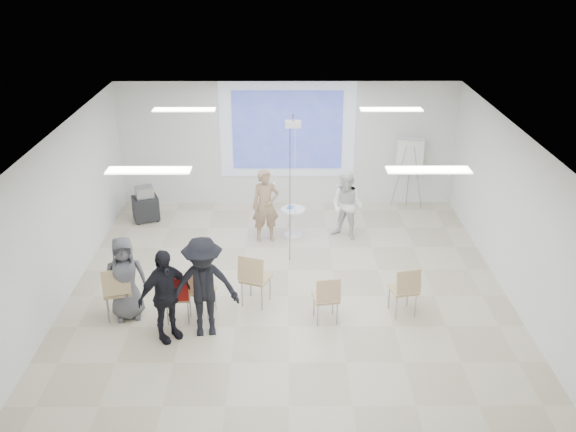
{
  "coord_description": "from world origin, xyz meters",
  "views": [
    {
      "loc": [
        -0.04,
        -10.15,
        6.03
      ],
      "look_at": [
        0.0,
        0.8,
        1.25
      ],
      "focal_mm": 40.0,
      "sensor_mm": 36.0,
      "label": 1
    }
  ],
  "objects_px": {
    "chair_center": "(254,276)",
    "audience_left": "(164,289)",
    "player_left": "(266,201)",
    "audience_mid": "(203,281)",
    "chair_left_mid": "(177,294)",
    "laptop": "(202,289)",
    "pedestal_table": "(293,221)",
    "chair_left_inner": "(200,289)",
    "audience_outer": "(125,274)",
    "chair_far_left": "(117,288)",
    "chair_right_inner": "(327,296)",
    "player_right": "(347,202)",
    "flipchart_easel": "(410,157)",
    "av_cart": "(145,205)",
    "chair_right_far": "(405,287)"
  },
  "relations": [
    {
      "from": "chair_center",
      "to": "flipchart_easel",
      "type": "relative_size",
      "value": 0.58
    },
    {
      "from": "chair_far_left",
      "to": "chair_left_mid",
      "type": "relative_size",
      "value": 1.08
    },
    {
      "from": "chair_far_left",
      "to": "chair_right_inner",
      "type": "distance_m",
      "value": 3.54
    },
    {
      "from": "player_right",
      "to": "chair_left_mid",
      "type": "xyz_separation_m",
      "value": [
        -3.13,
        -3.32,
        -0.29
      ]
    },
    {
      "from": "flipchart_easel",
      "to": "av_cart",
      "type": "relative_size",
      "value": 2.09
    },
    {
      "from": "laptop",
      "to": "chair_center",
      "type": "bearing_deg",
      "value": -147.51
    },
    {
      "from": "player_right",
      "to": "chair_right_far",
      "type": "xyz_separation_m",
      "value": [
        0.73,
        -3.13,
        -0.28
      ]
    },
    {
      "from": "chair_right_far",
      "to": "laptop",
      "type": "relative_size",
      "value": 2.9
    },
    {
      "from": "player_right",
      "to": "chair_left_inner",
      "type": "xyz_separation_m",
      "value": [
        -2.78,
        -3.11,
        -0.31
      ]
    },
    {
      "from": "player_right",
      "to": "chair_right_far",
      "type": "distance_m",
      "value": 3.22
    },
    {
      "from": "audience_mid",
      "to": "flipchart_easel",
      "type": "height_order",
      "value": "audience_mid"
    },
    {
      "from": "chair_far_left",
      "to": "audience_left",
      "type": "xyz_separation_m",
      "value": [
        0.93,
        -0.59,
        0.33
      ]
    },
    {
      "from": "chair_far_left",
      "to": "laptop",
      "type": "xyz_separation_m",
      "value": [
        1.41,
        0.2,
        -0.12
      ]
    },
    {
      "from": "laptop",
      "to": "av_cart",
      "type": "relative_size",
      "value": 0.39
    },
    {
      "from": "pedestal_table",
      "to": "laptop",
      "type": "height_order",
      "value": "pedestal_table"
    },
    {
      "from": "chair_left_mid",
      "to": "laptop",
      "type": "relative_size",
      "value": 2.88
    },
    {
      "from": "pedestal_table",
      "to": "chair_left_inner",
      "type": "height_order",
      "value": "chair_left_inner"
    },
    {
      "from": "player_right",
      "to": "chair_left_inner",
      "type": "bearing_deg",
      "value": -99.46
    },
    {
      "from": "flipchart_easel",
      "to": "chair_center",
      "type": "bearing_deg",
      "value": -114.21
    },
    {
      "from": "player_right",
      "to": "audience_outer",
      "type": "bearing_deg",
      "value": -109.58
    },
    {
      "from": "player_left",
      "to": "chair_right_inner",
      "type": "bearing_deg",
      "value": -82.84
    },
    {
      "from": "chair_left_mid",
      "to": "chair_right_far",
      "type": "relative_size",
      "value": 1.0
    },
    {
      "from": "chair_left_mid",
      "to": "audience_left",
      "type": "height_order",
      "value": "audience_left"
    },
    {
      "from": "chair_left_inner",
      "to": "laptop",
      "type": "distance_m",
      "value": 0.11
    },
    {
      "from": "player_left",
      "to": "chair_right_inner",
      "type": "relative_size",
      "value": 2.05
    },
    {
      "from": "pedestal_table",
      "to": "chair_far_left",
      "type": "bearing_deg",
      "value": -132.39
    },
    {
      "from": "chair_left_inner",
      "to": "audience_mid",
      "type": "xyz_separation_m",
      "value": [
        0.15,
        -0.55,
        0.47
      ]
    },
    {
      "from": "chair_left_mid",
      "to": "av_cart",
      "type": "xyz_separation_m",
      "value": [
        -1.4,
        4.26,
        -0.16
      ]
    },
    {
      "from": "player_left",
      "to": "audience_mid",
      "type": "xyz_separation_m",
      "value": [
        -0.89,
        -3.58,
        0.08
      ]
    },
    {
      "from": "chair_right_far",
      "to": "chair_center",
      "type": "bearing_deg",
      "value": 160.22
    },
    {
      "from": "chair_center",
      "to": "chair_right_far",
      "type": "xyz_separation_m",
      "value": [
        2.6,
        -0.33,
        -0.05
      ]
    },
    {
      "from": "chair_left_mid",
      "to": "audience_outer",
      "type": "xyz_separation_m",
      "value": [
        -0.89,
        0.17,
        0.29
      ]
    },
    {
      "from": "chair_left_inner",
      "to": "audience_mid",
      "type": "bearing_deg",
      "value": -56.81
    },
    {
      "from": "chair_left_inner",
      "to": "audience_outer",
      "type": "bearing_deg",
      "value": -159.37
    },
    {
      "from": "chair_center",
      "to": "audience_left",
      "type": "distance_m",
      "value": 1.73
    },
    {
      "from": "player_right",
      "to": "chair_center",
      "type": "xyz_separation_m",
      "value": [
        -1.87,
        -2.8,
        -0.24
      ]
    },
    {
      "from": "player_left",
      "to": "audience_mid",
      "type": "height_order",
      "value": "audience_mid"
    },
    {
      "from": "player_left",
      "to": "av_cart",
      "type": "bearing_deg",
      "value": 148.22
    },
    {
      "from": "laptop",
      "to": "chair_right_inner",
      "type": "bearing_deg",
      "value": -170.68
    },
    {
      "from": "player_left",
      "to": "chair_far_left",
      "type": "relative_size",
      "value": 1.82
    },
    {
      "from": "player_left",
      "to": "flipchart_easel",
      "type": "relative_size",
      "value": 1.05
    },
    {
      "from": "chair_far_left",
      "to": "pedestal_table",
      "type": "bearing_deg",
      "value": 31.85
    },
    {
      "from": "audience_left",
      "to": "flipchart_easel",
      "type": "bearing_deg",
      "value": 7.36
    },
    {
      "from": "player_right",
      "to": "chair_left_mid",
      "type": "height_order",
      "value": "player_right"
    },
    {
      "from": "player_right",
      "to": "chair_left_mid",
      "type": "distance_m",
      "value": 4.57
    },
    {
      "from": "chair_far_left",
      "to": "av_cart",
      "type": "height_order",
      "value": "chair_far_left"
    },
    {
      "from": "flipchart_easel",
      "to": "pedestal_table",
      "type": "bearing_deg",
      "value": -135.88
    },
    {
      "from": "chair_left_mid",
      "to": "chair_center",
      "type": "bearing_deg",
      "value": 19.7
    },
    {
      "from": "player_right",
      "to": "chair_center",
      "type": "relative_size",
      "value": 1.65
    },
    {
      "from": "chair_left_inner",
      "to": "chair_right_inner",
      "type": "distance_m",
      "value": 2.17
    }
  ]
}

